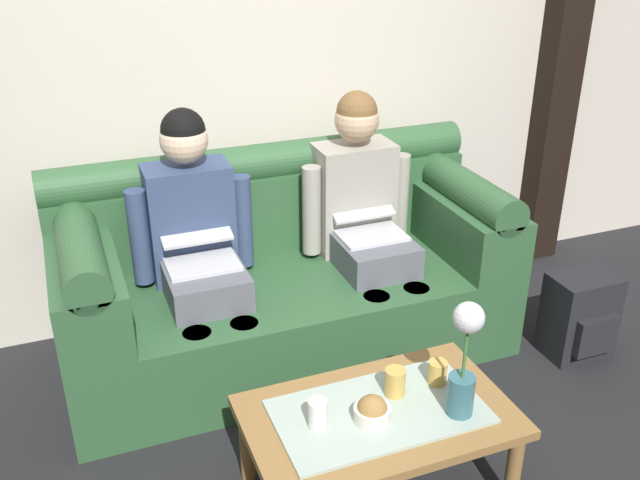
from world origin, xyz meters
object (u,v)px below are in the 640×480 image
(couch, at_px, (284,278))
(snack_bowl, at_px, (372,411))
(person_left, at_px, (196,238))
(coffee_table, at_px, (379,422))
(cup_near_left, at_px, (437,372))
(flower_vase, at_px, (464,359))
(backpack_right, at_px, (580,316))
(cup_near_right, at_px, (395,382))
(cup_far_center, at_px, (318,414))
(person_right, at_px, (363,211))

(couch, xyz_separation_m, snack_bowl, (-0.05, -1.09, 0.04))
(couch, height_order, person_left, person_left)
(couch, height_order, coffee_table, couch)
(person_left, bearing_deg, cup_near_left, -55.47)
(snack_bowl, bearing_deg, flower_vase, -13.23)
(coffee_table, height_order, snack_bowl, snack_bowl)
(couch, relative_size, coffee_table, 2.17)
(snack_bowl, height_order, backpack_right, snack_bowl)
(flower_vase, relative_size, cup_near_right, 4.23)
(cup_near_right, height_order, backpack_right, cup_near_right)
(cup_near_left, distance_m, backpack_right, 1.12)
(backpack_right, bearing_deg, cup_far_center, -163.16)
(snack_bowl, xyz_separation_m, backpack_right, (1.35, 0.50, -0.21))
(person_right, distance_m, cup_near_left, 1.02)
(cup_far_center, relative_size, backpack_right, 0.25)
(snack_bowl, relative_size, cup_near_left, 1.46)
(person_left, xyz_separation_m, backpack_right, (1.71, -0.59, -0.45))
(person_left, height_order, snack_bowl, person_left)
(coffee_table, xyz_separation_m, cup_near_left, (0.27, 0.07, 0.10))
(snack_bowl, bearing_deg, person_left, 108.28)
(person_left, relative_size, coffee_table, 1.28)
(person_right, height_order, flower_vase, person_right)
(snack_bowl, bearing_deg, cup_far_center, 168.48)
(couch, relative_size, cup_near_left, 23.11)
(person_right, xyz_separation_m, backpack_right, (0.89, -0.59, -0.45))
(person_left, xyz_separation_m, cup_near_right, (0.50, -0.99, -0.23))
(person_left, bearing_deg, coffee_table, -68.92)
(cup_near_right, bearing_deg, person_left, 116.74)
(flower_vase, distance_m, cup_near_right, 0.29)
(couch, bearing_deg, snack_bowl, -92.40)
(coffee_table, xyz_separation_m, cup_far_center, (-0.23, 0.00, 0.11))
(couch, height_order, cup_near_left, couch)
(coffee_table, bearing_deg, person_left, 111.08)
(couch, height_order, snack_bowl, couch)
(backpack_right, bearing_deg, person_right, 146.65)
(person_right, bearing_deg, cup_near_right, -107.58)
(cup_near_right, bearing_deg, snack_bowl, -143.86)
(coffee_table, relative_size, backpack_right, 2.28)
(couch, relative_size, flower_vase, 4.65)
(snack_bowl, height_order, cup_far_center, cup_far_center)
(person_left, distance_m, snack_bowl, 1.17)
(person_right, distance_m, coffee_table, 1.18)
(cup_near_right, xyz_separation_m, cup_far_center, (-0.33, -0.06, 0.00))
(couch, distance_m, coffee_table, 1.06)
(coffee_table, relative_size, cup_far_center, 9.04)
(flower_vase, bearing_deg, cup_near_right, 133.81)
(couch, height_order, cup_far_center, couch)
(flower_vase, distance_m, backpack_right, 1.25)
(cup_near_left, bearing_deg, snack_bowl, -161.60)
(flower_vase, relative_size, cup_far_center, 4.22)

